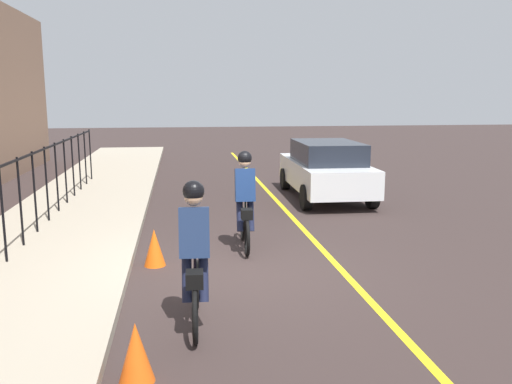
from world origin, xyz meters
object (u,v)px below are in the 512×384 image
Objects in this scene: cyclist_lead at (195,255)px; patrol_sedan at (326,169)px; cyclist_follow at (245,201)px; traffic_cone_near at (154,247)px; traffic_cone_far at (136,352)px.

cyclist_lead is 0.41× the size of patrol_sedan.
cyclist_follow is 0.41× the size of patrol_sedan.
cyclist_lead is 2.65m from traffic_cone_near.
traffic_cone_far is (-9.11, 4.44, -0.51)m from patrol_sedan.
cyclist_follow is 4.83m from traffic_cone_far.
traffic_cone_near is 3.73m from traffic_cone_far.
cyclist_lead is at bearing 165.31° from cyclist_follow.
cyclist_follow is (3.28, -1.01, 0.00)m from cyclist_lead.
cyclist_follow is 1.89m from traffic_cone_near.
patrol_sedan is 10.15m from traffic_cone_far.
cyclist_lead is at bearing -27.27° from traffic_cone_far.
traffic_cone_far is (-3.73, 0.02, -0.00)m from traffic_cone_near.
cyclist_lead reaches higher than traffic_cone_near.
patrol_sedan reaches higher than traffic_cone_near.
cyclist_follow is at bearing -64.54° from traffic_cone_near.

